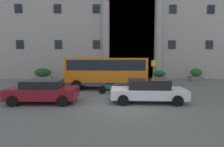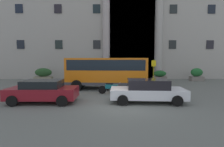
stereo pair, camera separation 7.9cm
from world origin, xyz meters
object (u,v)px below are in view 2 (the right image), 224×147
(hedge_planter_far_west, at_px, (160,76))
(parked_sedan_far, at_px, (43,91))
(hedge_planter_entrance_left, at_px, (115,75))
(scooter_by_planter, at_px, (160,88))
(motorcycle_near_kerb, at_px, (111,88))
(hedge_planter_far_east, at_px, (43,75))
(bus_stop_sign, at_px, (154,70))
(hedge_planter_entrance_right, at_px, (77,75))
(orange_minibus, at_px, (107,70))
(parked_hatchback_near, at_px, (148,91))
(motorcycle_far_end, at_px, (45,88))
(hedge_planter_west, at_px, (197,75))

(hedge_planter_far_west, height_order, parked_sedan_far, parked_sedan_far)
(hedge_planter_entrance_left, distance_m, scooter_by_planter, 8.31)
(scooter_by_planter, bearing_deg, hedge_planter_entrance_left, 113.86)
(motorcycle_near_kerb, bearing_deg, hedge_planter_far_east, 149.31)
(bus_stop_sign, bearing_deg, hedge_planter_far_west, 64.87)
(hedge_planter_entrance_right, distance_m, hedge_planter_entrance_left, 4.58)
(orange_minibus, height_order, bus_stop_sign, orange_minibus)
(orange_minibus, height_order, parked_hatchback_near, orange_minibus)
(hedge_planter_far_east, distance_m, motorcycle_far_end, 8.06)
(orange_minibus, relative_size, hedge_planter_far_east, 3.41)
(hedge_planter_west, distance_m, parked_sedan_far, 17.77)
(hedge_planter_far_west, xyz_separation_m, scooter_by_planter, (-2.20, -7.70, -0.16))
(hedge_planter_entrance_right, distance_m, hedge_planter_far_east, 3.89)
(hedge_planter_entrance_right, height_order, parked_hatchback_near, hedge_planter_entrance_right)
(motorcycle_near_kerb, bearing_deg, motorcycle_far_end, -167.99)
(hedge_planter_far_east, bearing_deg, motorcycle_far_end, -68.24)
(orange_minibus, distance_m, hedge_planter_west, 12.02)
(parked_hatchback_near, distance_m, motorcycle_near_kerb, 3.36)
(parked_hatchback_near, distance_m, motorcycle_far_end, 7.66)
(bus_stop_sign, distance_m, hedge_planter_west, 7.10)
(bus_stop_sign, height_order, hedge_planter_entrance_left, bus_stop_sign)
(orange_minibus, distance_m, hedge_planter_far_east, 9.23)
(orange_minibus, distance_m, hedge_planter_far_west, 8.25)
(motorcycle_far_end, bearing_deg, hedge_planter_far_west, 34.15)
(hedge_planter_far_west, distance_m, hedge_planter_entrance_right, 9.95)
(bus_stop_sign, relative_size, hedge_planter_west, 1.62)
(hedge_planter_west, bearing_deg, parked_sedan_far, -144.83)
(hedge_planter_far_west, bearing_deg, motorcycle_near_kerb, -127.46)
(parked_sedan_far, relative_size, scooter_by_planter, 1.96)
(hedge_planter_entrance_left, distance_m, motorcycle_far_end, 9.35)
(parked_sedan_far, xyz_separation_m, motorcycle_far_end, (-0.80, 2.56, -0.25))
(bus_stop_sign, distance_m, hedge_planter_entrance_left, 5.15)
(motorcycle_near_kerb, bearing_deg, scooter_by_planter, 12.02)
(hedge_planter_far_west, relative_size, motorcycle_near_kerb, 0.76)
(orange_minibus, bearing_deg, motorcycle_near_kerb, -76.88)
(orange_minibus, relative_size, scooter_by_planter, 3.39)
(hedge_planter_far_west, bearing_deg, bus_stop_sign, -115.13)
(hedge_planter_far_west, bearing_deg, hedge_planter_entrance_left, -179.76)
(bus_stop_sign, bearing_deg, parked_hatchback_near, -106.73)
(orange_minibus, height_order, hedge_planter_west, orange_minibus)
(hedge_planter_far_west, bearing_deg, scooter_by_planter, -105.96)
(hedge_planter_entrance_right, xyz_separation_m, parked_hatchback_near, (6.31, -10.22, -0.05))
(orange_minibus, relative_size, bus_stop_sign, 2.82)
(hedge_planter_far_east, bearing_deg, orange_minibus, -34.32)
(parked_sedan_far, bearing_deg, motorcycle_far_end, 107.29)
(hedge_planter_far_west, height_order, scooter_by_planter, hedge_planter_far_west)
(hedge_planter_far_east, height_order, motorcycle_near_kerb, hedge_planter_far_east)
(parked_hatchback_near, bearing_deg, motorcycle_near_kerb, 135.24)
(hedge_planter_entrance_right, distance_m, scooter_by_planter, 10.97)
(hedge_planter_far_east, distance_m, hedge_planter_entrance_left, 8.47)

